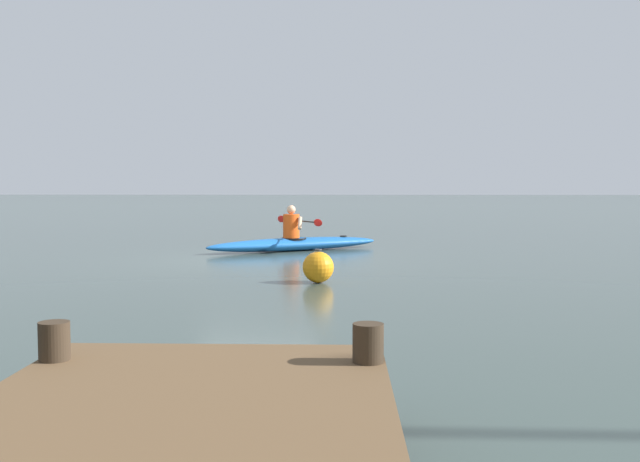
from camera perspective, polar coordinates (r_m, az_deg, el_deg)
ground_plane at (r=15.47m, az=-4.97°, el=-2.27°), size 160.00×160.00×0.00m
kayak at (r=17.49m, az=-1.98°, el=-1.03°), size 4.23×2.88×0.31m
kayaker at (r=17.42m, az=-2.22°, el=0.54°), size 1.22×2.02×0.78m
mooring_buoy_red_near at (r=11.89m, az=-0.14°, el=-2.84°), size 0.51×0.51×0.55m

